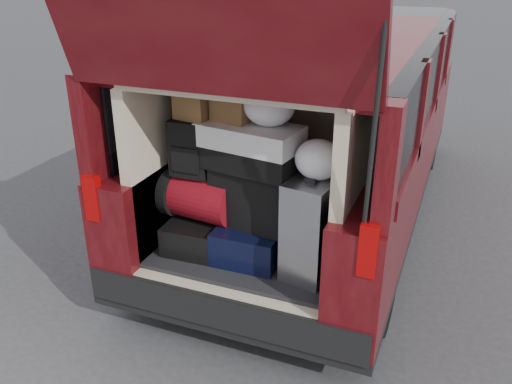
% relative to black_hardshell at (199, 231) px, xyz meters
% --- Properties ---
extents(ground, '(80.00, 80.00, 0.00)m').
position_rel_black_hardshell_xyz_m(ground, '(0.37, -0.13, -0.65)').
color(ground, '#323234').
rests_on(ground, ground).
extents(minivan, '(1.90, 5.35, 2.77)m').
position_rel_black_hardshell_xyz_m(minivan, '(0.37, 1.73, 0.26)').
color(minivan, black).
rests_on(minivan, ground).
extents(load_floor, '(1.24, 1.05, 0.55)m').
position_rel_black_hardshell_xyz_m(load_floor, '(0.37, 0.14, -0.37)').
color(load_floor, black).
rests_on(load_floor, ground).
extents(black_hardshell, '(0.38, 0.51, 0.20)m').
position_rel_black_hardshell_xyz_m(black_hardshell, '(0.00, 0.00, 0.00)').
color(black_hardshell, black).
rests_on(black_hardshell, load_floor).
extents(navy_hardshell, '(0.43, 0.53, 0.23)m').
position_rel_black_hardshell_xyz_m(navy_hardshell, '(0.40, 0.02, 0.01)').
color(navy_hardshell, black).
rests_on(navy_hardshell, load_floor).
extents(silver_roller, '(0.34, 0.47, 0.64)m').
position_rel_black_hardshell_xyz_m(silver_roller, '(0.83, -0.04, 0.22)').
color(silver_roller, silver).
rests_on(silver_roller, load_floor).
extents(red_duffel, '(0.53, 0.38, 0.32)m').
position_rel_black_hardshell_xyz_m(red_duffel, '(0.02, 0.02, 0.26)').
color(red_duffel, maroon).
rests_on(red_duffel, black_hardshell).
extents(black_soft_case, '(0.57, 0.39, 0.39)m').
position_rel_black_hardshell_xyz_m(black_soft_case, '(0.41, 0.05, 0.32)').
color(black_soft_case, black).
rests_on(black_soft_case, navy_hardshell).
extents(backpack, '(0.26, 0.16, 0.37)m').
position_rel_black_hardshell_xyz_m(backpack, '(-0.03, -0.01, 0.61)').
color(backpack, black).
rests_on(backpack, red_duffel).
extents(twotone_duffel, '(0.68, 0.43, 0.29)m').
position_rel_black_hardshell_xyz_m(twotone_duffel, '(0.37, 0.03, 0.66)').
color(twotone_duffel, white).
rests_on(twotone_duffel, black_soft_case).
extents(grocery_sack_lower, '(0.25, 0.22, 0.20)m').
position_rel_black_hardshell_xyz_m(grocery_sack_lower, '(-0.02, 0.06, 0.90)').
color(grocery_sack_lower, brown).
rests_on(grocery_sack_lower, backpack).
extents(grocery_sack_upper, '(0.27, 0.24, 0.24)m').
position_rel_black_hardshell_xyz_m(grocery_sack_upper, '(0.24, 0.09, 0.92)').
color(grocery_sack_upper, brown).
rests_on(grocery_sack_upper, twotone_duffel).
extents(plastic_bag_center, '(0.33, 0.31, 0.25)m').
position_rel_black_hardshell_xyz_m(plastic_bag_center, '(0.49, 0.06, 0.93)').
color(plastic_bag_center, white).
rests_on(plastic_bag_center, twotone_duffel).
extents(plastic_bag_right, '(0.30, 0.29, 0.24)m').
position_rel_black_hardshell_xyz_m(plastic_bag_right, '(0.83, -0.04, 0.66)').
color(plastic_bag_right, white).
rests_on(plastic_bag_right, silver_roller).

